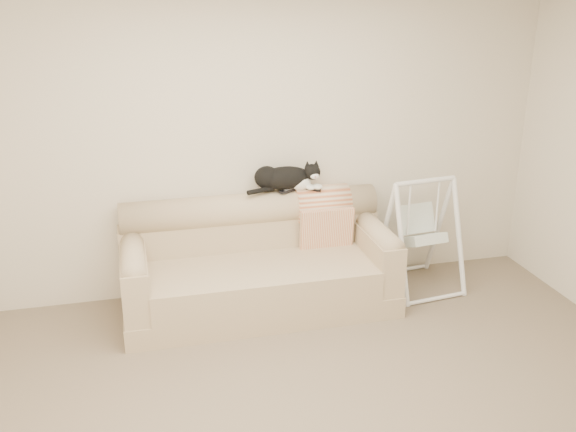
% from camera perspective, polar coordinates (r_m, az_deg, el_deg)
% --- Properties ---
extents(ground_plane, '(5.00, 5.00, 0.00)m').
position_cam_1_polar(ground_plane, '(4.18, 3.40, -17.73)').
color(ground_plane, '#6D5C4E').
rests_on(ground_plane, ground).
extents(room_shell, '(5.04, 4.04, 2.60)m').
position_cam_1_polar(room_shell, '(3.46, 3.91, 2.67)').
color(room_shell, beige).
rests_on(room_shell, ground).
extents(sofa, '(2.20, 0.93, 0.90)m').
position_cam_1_polar(sofa, '(5.32, -2.71, -4.44)').
color(sofa, tan).
rests_on(sofa, ground).
extents(remote_a, '(0.18, 0.13, 0.03)m').
position_cam_1_polar(remote_a, '(5.40, 0.08, 2.31)').
color(remote_a, black).
rests_on(remote_a, sofa).
extents(remote_b, '(0.17, 0.11, 0.02)m').
position_cam_1_polar(remote_b, '(5.43, 2.04, 2.36)').
color(remote_b, black).
rests_on(remote_b, sofa).
extents(tuxedo_cat, '(0.65, 0.25, 0.25)m').
position_cam_1_polar(tuxedo_cat, '(5.37, -0.24, 3.42)').
color(tuxedo_cat, black).
rests_on(tuxedo_cat, sofa).
extents(throw_blanket, '(0.46, 0.38, 0.58)m').
position_cam_1_polar(throw_blanket, '(5.53, 3.04, 0.69)').
color(throw_blanket, '#CA6C41').
rests_on(throw_blanket, sofa).
extents(baby_swing, '(0.68, 0.72, 1.01)m').
position_cam_1_polar(baby_swing, '(5.69, 11.72, -1.54)').
color(baby_swing, white).
rests_on(baby_swing, ground).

